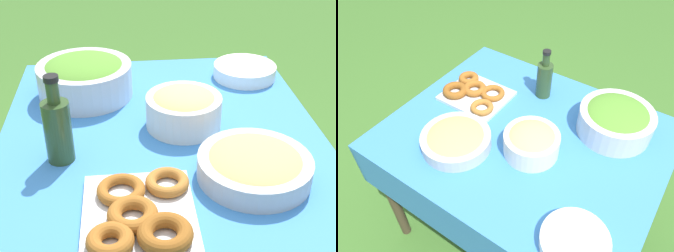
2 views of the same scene
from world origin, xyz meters
TOP-DOWN VIEW (x-y plane):
  - ground_plane at (0.00, 0.00)m, footprint 14.00×14.00m
  - picnic_table at (0.00, 0.00)m, footprint 1.17×0.96m
  - salad_bowl at (-0.30, -0.23)m, footprint 0.32×0.32m
  - pasta_bowl at (-0.07, 0.07)m, footprint 0.23×0.23m
  - donut_platter at (0.34, -0.08)m, footprint 0.33×0.27m
  - plate_stack at (-0.40, 0.34)m, footprint 0.23×0.23m
  - olive_oil_bottle at (0.07, -0.28)m, footprint 0.07×0.07m
  - bread_bowl at (0.21, 0.22)m, footprint 0.29×0.29m

SIDE VIEW (x-z plane):
  - ground_plane at x=0.00m, z-range 0.00..0.00m
  - picnic_table at x=0.00m, z-range 0.28..1.04m
  - donut_platter at x=0.34m, z-range 0.76..0.81m
  - plate_stack at x=-0.40m, z-range 0.76..0.81m
  - bread_bowl at x=0.21m, z-range 0.76..0.84m
  - pasta_bowl at x=-0.07m, z-range 0.76..0.88m
  - salad_bowl at x=-0.30m, z-range 0.77..0.90m
  - olive_oil_bottle at x=0.07m, z-range 0.74..0.98m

